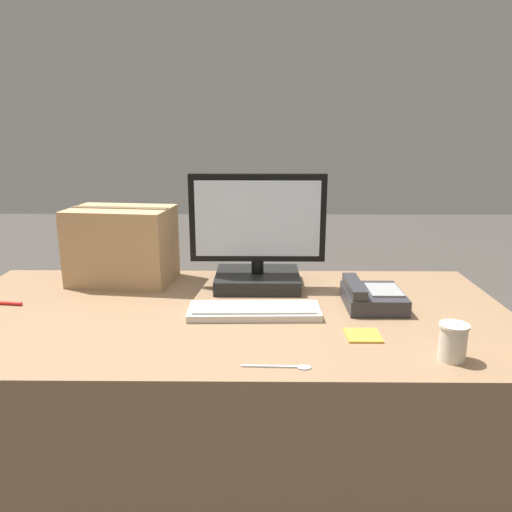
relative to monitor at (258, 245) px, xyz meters
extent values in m
plane|color=#47423D|center=(-0.10, -0.25, -0.88)|extent=(12.00, 12.00, 0.00)
cube|color=#8C6B4C|center=(-0.10, -0.25, -0.52)|extent=(1.80, 0.90, 0.73)
cube|color=black|center=(0.00, 0.00, -0.13)|extent=(0.30, 0.25, 0.05)
cylinder|color=black|center=(0.00, 0.00, -0.08)|extent=(0.04, 0.04, 0.05)
cube|color=black|center=(0.00, 0.00, 0.10)|extent=(0.48, 0.03, 0.31)
cube|color=silver|center=(0.00, -0.02, 0.10)|extent=(0.44, 0.01, 0.27)
cube|color=beige|center=(-0.01, -0.29, -0.14)|extent=(0.41, 0.15, 0.02)
cube|color=#B7B2A8|center=(-0.01, -0.29, -0.13)|extent=(0.38, 0.12, 0.01)
cube|color=#2D2D33|center=(0.38, -0.20, -0.13)|extent=(0.18, 0.22, 0.05)
cube|color=#2D2D33|center=(0.31, -0.21, -0.09)|extent=(0.05, 0.21, 0.03)
cube|color=gray|center=(0.41, -0.20, -0.10)|extent=(0.10, 0.13, 0.01)
cylinder|color=beige|center=(0.49, -0.59, -0.11)|extent=(0.07, 0.07, 0.09)
cylinder|color=beige|center=(0.49, -0.59, -0.06)|extent=(0.07, 0.07, 0.01)
cube|color=silver|center=(0.04, -0.63, -0.15)|extent=(0.14, 0.01, 0.00)
ellipsoid|color=silver|center=(0.12, -0.64, -0.15)|extent=(0.04, 0.03, 0.00)
cube|color=tan|center=(-0.50, 0.06, -0.01)|extent=(0.39, 0.28, 0.28)
cube|color=brown|center=(-0.50, 0.06, 0.13)|extent=(0.36, 0.08, 0.00)
cylinder|color=red|center=(-0.82, -0.21, -0.15)|extent=(0.12, 0.03, 0.01)
cube|color=gold|center=(0.30, -0.45, -0.15)|extent=(0.09, 0.09, 0.01)
camera|label=1|loc=(0.01, -1.73, 0.41)|focal=35.00mm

